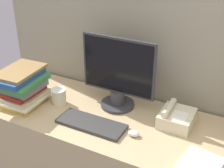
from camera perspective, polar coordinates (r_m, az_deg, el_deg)
cubicle_panel_rear at (r=2.07m, az=4.49°, el=1.52°), size 1.98×0.04×1.71m
desk at (r=2.08m, az=0.02°, el=-14.57°), size 1.58×0.62×0.73m
monitor at (r=1.88m, az=1.08°, el=1.32°), size 0.47×0.21×0.45m
keyboard at (r=1.79m, az=-3.81°, el=-7.27°), size 0.40×0.15×0.02m
mouse at (r=1.71m, az=3.97°, el=-9.00°), size 0.06×0.05×0.03m
coffee_cup at (r=2.00m, az=-9.67°, el=-2.26°), size 0.09×0.09×0.10m
book_stack at (r=2.02m, az=-15.99°, el=-0.49°), size 0.25×0.32×0.23m
desk_telephone at (r=1.81m, az=11.65°, el=-6.06°), size 0.18×0.20×0.12m
paper_pile at (r=1.58m, az=15.60°, el=-14.26°), size 0.22×0.26×0.02m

